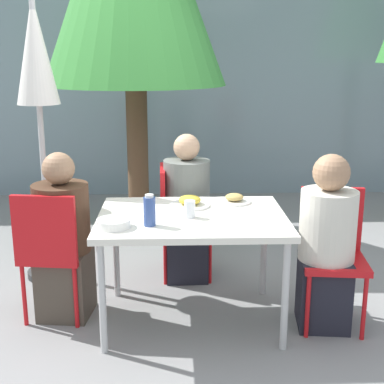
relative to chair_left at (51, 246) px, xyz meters
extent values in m
plane|color=gray|center=(0.90, -0.03, -0.52)|extent=(24.00, 24.00, 0.00)
cube|color=gray|center=(0.90, 3.37, 0.98)|extent=(10.00, 0.20, 3.00)
cube|color=silver|center=(0.90, -0.03, 0.19)|extent=(1.18, 0.88, 0.04)
cylinder|color=#B7B7B7|center=(0.37, -0.41, -0.17)|extent=(0.04, 0.04, 0.69)
cylinder|color=#B7B7B7|center=(1.43, -0.41, -0.17)|extent=(0.04, 0.04, 0.69)
cylinder|color=#B7B7B7|center=(0.37, 0.35, -0.17)|extent=(0.04, 0.04, 0.69)
cylinder|color=#B7B7B7|center=(1.43, 0.35, -0.17)|extent=(0.04, 0.04, 0.69)
cube|color=red|center=(0.01, 0.08, -0.08)|extent=(0.45, 0.45, 0.04)
cube|color=red|center=(-0.01, -0.10, 0.15)|extent=(0.40, 0.08, 0.42)
cylinder|color=red|center=(-0.14, 0.27, -0.31)|extent=(0.03, 0.03, 0.42)
cylinder|color=red|center=(0.20, 0.23, -0.31)|extent=(0.03, 0.03, 0.42)
cylinder|color=red|center=(-0.18, -0.07, -0.31)|extent=(0.03, 0.03, 0.42)
cylinder|color=red|center=(0.16, -0.11, -0.31)|extent=(0.03, 0.03, 0.42)
cube|color=#473D33|center=(0.06, 0.07, -0.29)|extent=(0.36, 0.36, 0.46)
cylinder|color=#472D1E|center=(0.06, 0.07, 0.16)|extent=(0.36, 0.36, 0.45)
sphere|color=#9E7556|center=(0.06, 0.07, 0.49)|extent=(0.21, 0.21, 0.21)
cube|color=red|center=(1.79, -0.13, -0.08)|extent=(0.44, 0.44, 0.04)
cube|color=red|center=(1.81, 0.05, 0.15)|extent=(0.40, 0.08, 0.42)
cylinder|color=red|center=(1.94, -0.32, -0.31)|extent=(0.03, 0.03, 0.42)
cylinder|color=red|center=(1.60, -0.28, -0.31)|extent=(0.03, 0.03, 0.42)
cylinder|color=red|center=(1.98, 0.02, -0.31)|extent=(0.03, 0.03, 0.42)
cylinder|color=red|center=(1.64, 0.05, -0.31)|extent=(0.03, 0.03, 0.42)
cube|color=black|center=(1.74, -0.13, -0.29)|extent=(0.35, 0.35, 0.46)
cylinder|color=beige|center=(1.74, -0.13, 0.16)|extent=(0.35, 0.35, 0.44)
sphere|color=#9E7556|center=(1.74, -0.13, 0.50)|extent=(0.23, 0.23, 0.23)
cube|color=red|center=(0.88, 0.71, -0.08)|extent=(0.41, 0.41, 0.04)
cube|color=red|center=(0.70, 0.71, 0.15)|extent=(0.05, 0.40, 0.42)
cylinder|color=red|center=(1.05, 0.89, -0.31)|extent=(0.03, 0.03, 0.42)
cylinder|color=red|center=(1.06, 0.55, -0.31)|extent=(0.03, 0.03, 0.42)
cylinder|color=red|center=(0.71, 0.88, -0.31)|extent=(0.03, 0.03, 0.42)
cylinder|color=red|center=(0.72, 0.54, -0.31)|extent=(0.03, 0.03, 0.42)
cube|color=black|center=(0.88, 0.66, -0.29)|extent=(0.32, 0.32, 0.46)
cylinder|color=slate|center=(0.88, 0.66, 0.18)|extent=(0.35, 0.35, 0.48)
sphere|color=tan|center=(0.88, 0.66, 0.52)|extent=(0.20, 0.20, 0.20)
cylinder|color=#333333|center=(-0.20, 0.73, -0.49)|extent=(0.36, 0.36, 0.05)
cylinder|color=#BCBCBC|center=(-0.20, 0.73, 0.54)|extent=(0.04, 0.04, 2.12)
cone|color=silver|center=(-0.20, 0.73, 1.22)|extent=(0.31, 0.31, 0.77)
cylinder|color=white|center=(0.89, 0.17, 0.21)|extent=(0.27, 0.27, 0.01)
ellipsoid|color=gold|center=(0.89, 0.17, 0.25)|extent=(0.15, 0.15, 0.06)
cylinder|color=white|center=(1.20, 0.25, 0.21)|extent=(0.22, 0.22, 0.01)
ellipsoid|color=tan|center=(1.20, 0.25, 0.25)|extent=(0.12, 0.12, 0.05)
cylinder|color=#334C8E|center=(0.64, -0.24, 0.29)|extent=(0.07, 0.07, 0.17)
cylinder|color=white|center=(0.64, -0.24, 0.39)|extent=(0.05, 0.05, 0.02)
cylinder|color=white|center=(0.89, -0.08, 0.26)|extent=(0.07, 0.07, 0.11)
cylinder|color=white|center=(0.43, -0.27, 0.23)|extent=(0.20, 0.20, 0.05)
cylinder|color=brown|center=(0.44, 1.78, 0.20)|extent=(0.20, 0.20, 1.43)
camera|label=1|loc=(0.79, -3.25, 1.19)|focal=50.00mm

